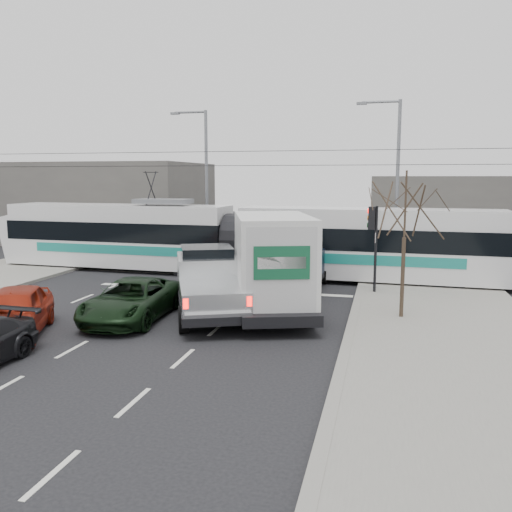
% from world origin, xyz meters
% --- Properties ---
extents(ground, '(120.00, 120.00, 0.00)m').
position_xyz_m(ground, '(0.00, 0.00, 0.00)').
color(ground, black).
rests_on(ground, ground).
extents(sidewalk_right, '(6.00, 60.00, 0.15)m').
position_xyz_m(sidewalk_right, '(9.00, 0.00, 0.07)').
color(sidewalk_right, gray).
rests_on(sidewalk_right, ground).
extents(rails, '(60.00, 1.60, 0.03)m').
position_xyz_m(rails, '(0.00, 10.00, 0.01)').
color(rails, '#33302D').
rests_on(rails, ground).
extents(building_left, '(14.00, 10.00, 6.00)m').
position_xyz_m(building_left, '(-14.00, 22.00, 3.00)').
color(building_left, '#635F5A').
rests_on(building_left, ground).
extents(building_right, '(12.00, 10.00, 5.00)m').
position_xyz_m(building_right, '(12.00, 24.00, 2.50)').
color(building_right, '#635F5A').
rests_on(building_right, ground).
extents(bare_tree, '(2.40, 2.40, 5.00)m').
position_xyz_m(bare_tree, '(7.60, 2.50, 3.79)').
color(bare_tree, '#47382B').
rests_on(bare_tree, ground).
extents(traffic_signal, '(0.44, 0.44, 3.60)m').
position_xyz_m(traffic_signal, '(6.47, 6.50, 2.74)').
color(traffic_signal, black).
rests_on(traffic_signal, ground).
extents(street_lamp_near, '(2.38, 0.25, 9.00)m').
position_xyz_m(street_lamp_near, '(7.31, 14.00, 5.11)').
color(street_lamp_near, slate).
rests_on(street_lamp_near, ground).
extents(street_lamp_far, '(2.38, 0.25, 9.00)m').
position_xyz_m(street_lamp_far, '(-4.19, 16.00, 5.11)').
color(street_lamp_far, slate).
rests_on(street_lamp_far, ground).
extents(catenary, '(60.00, 0.20, 7.00)m').
position_xyz_m(catenary, '(0.00, 10.00, 3.88)').
color(catenary, black).
rests_on(catenary, ground).
extents(tram, '(25.47, 3.71, 5.18)m').
position_xyz_m(tram, '(-0.41, 9.71, 1.84)').
color(tram, white).
rests_on(tram, ground).
extents(silver_pickup, '(4.54, 6.78, 2.34)m').
position_xyz_m(silver_pickup, '(0.78, 2.02, 1.16)').
color(silver_pickup, black).
rests_on(silver_pickup, ground).
extents(box_truck, '(4.59, 7.64, 3.61)m').
position_xyz_m(box_truck, '(2.98, 2.58, 1.78)').
color(box_truck, black).
rests_on(box_truck, ground).
extents(navy_pickup, '(1.92, 4.74, 1.98)m').
position_xyz_m(navy_pickup, '(3.44, 7.30, 0.98)').
color(navy_pickup, black).
rests_on(navy_pickup, ground).
extents(green_car, '(2.61, 5.14, 1.39)m').
position_xyz_m(green_car, '(-1.53, 0.46, 0.70)').
color(green_car, black).
rests_on(green_car, ground).
extents(red_car, '(3.47, 4.88, 1.54)m').
position_xyz_m(red_car, '(-4.21, -2.17, 0.77)').
color(red_car, maroon).
rests_on(red_car, ground).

